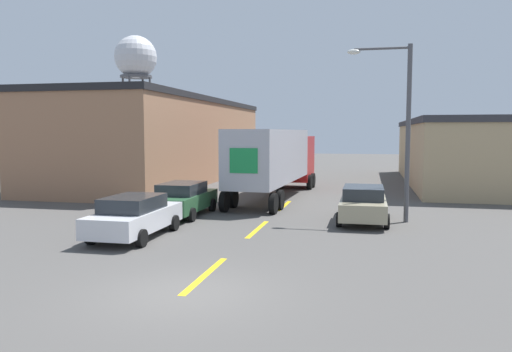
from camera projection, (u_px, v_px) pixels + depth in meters
name	position (u px, v px, depth m)	size (l,w,h in m)	color
ground_plane	(184.00, 293.00, 11.96)	(160.00, 160.00, 0.00)	#4C4947
road_centerline	(258.00, 229.00, 19.88)	(0.20, 16.69, 0.01)	gold
warehouse_left	(165.00, 140.00, 40.02)	(9.10, 26.72, 6.50)	#9E7051
warehouse_right	(480.00, 152.00, 36.97)	(10.41, 22.41, 4.80)	tan
semi_truck	(277.00, 157.00, 29.45)	(3.33, 13.85, 4.00)	#B21919
parked_car_left_near	(135.00, 216.00, 18.32)	(2.11, 4.70, 1.54)	silver
parked_car_left_far	(183.00, 198.00, 23.09)	(2.11, 4.70, 1.54)	#2D5B38
parked_car_right_mid	(363.00, 203.00, 21.51)	(2.11, 4.70, 1.54)	tan
water_tower	(136.00, 59.00, 67.43)	(5.69, 5.69, 16.85)	#47474C
street_lamp	(400.00, 119.00, 21.17)	(2.70, 0.32, 7.54)	#4C4C51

